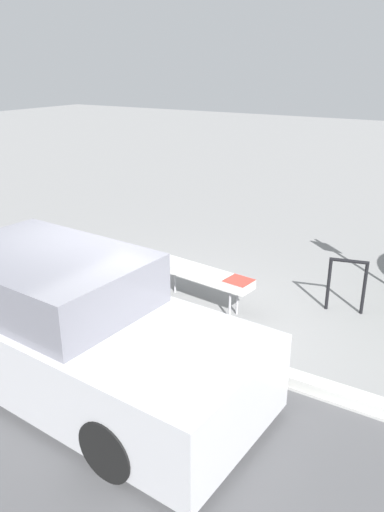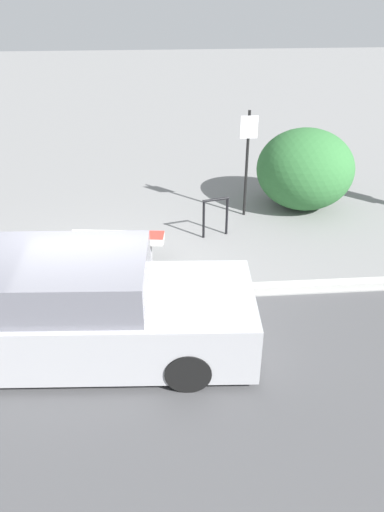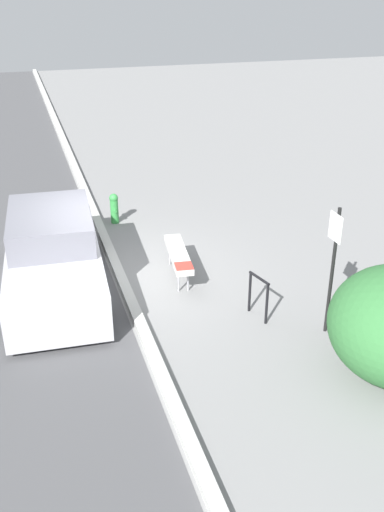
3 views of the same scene
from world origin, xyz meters
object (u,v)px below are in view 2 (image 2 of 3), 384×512
(bike_rack, at_px, (215,213))
(bench, at_px, (118,238))
(parked_car_near, at_px, (76,311))
(sign_post, at_px, (247,155))

(bike_rack, bearing_deg, bench, -153.67)
(bench, height_order, parked_car_near, parked_car_near)
(bike_rack, distance_m, parked_car_near, 4.11)
(sign_post, bearing_deg, parked_car_near, -125.70)
(bike_rack, relative_size, sign_post, 0.36)
(sign_post, relative_size, parked_car_near, 0.47)
(bench, bearing_deg, parked_car_near, -93.40)
(bench, distance_m, parked_car_near, 2.47)
(bench, relative_size, bike_rack, 2.10)
(sign_post, height_order, parked_car_near, sign_post)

